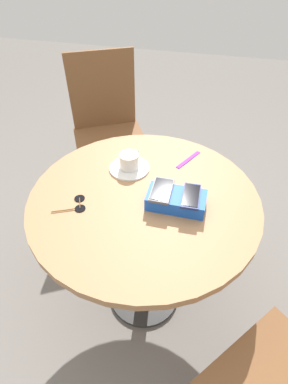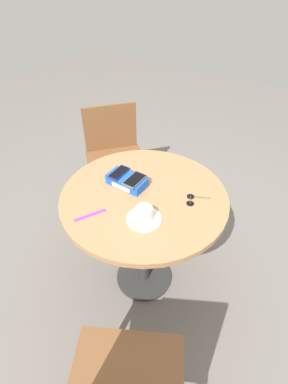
# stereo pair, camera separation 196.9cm
# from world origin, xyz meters

# --- Properties ---
(ground_plane) EXTENTS (8.00, 8.00, 0.00)m
(ground_plane) POSITION_xyz_m (0.00, 0.00, 0.00)
(ground_plane) COLOR slate
(round_table) EXTENTS (0.87, 0.87, 0.73)m
(round_table) POSITION_xyz_m (0.00, 0.00, 0.61)
(round_table) COLOR #2D2D2D
(round_table) RESTS_ON ground_plane
(phone_box) EXTENTS (0.21, 0.11, 0.05)m
(phone_box) POSITION_xyz_m (-0.12, 0.02, 0.75)
(phone_box) COLOR blue
(phone_box) RESTS_ON round_table
(phone_navy) EXTENTS (0.06, 0.13, 0.01)m
(phone_navy) POSITION_xyz_m (-0.17, 0.02, 0.78)
(phone_navy) COLOR navy
(phone_navy) RESTS_ON phone_box
(phone_gray) EXTENTS (0.07, 0.13, 0.01)m
(phone_gray) POSITION_xyz_m (-0.07, 0.02, 0.78)
(phone_gray) COLOR #515156
(phone_gray) RESTS_ON phone_box
(saucer) EXTENTS (0.17, 0.17, 0.01)m
(saucer) POSITION_xyz_m (0.10, -0.15, 0.73)
(saucer) COLOR silver
(saucer) RESTS_ON round_table
(coffee_cup) EXTENTS (0.08, 0.11, 0.06)m
(coffee_cup) POSITION_xyz_m (0.10, -0.15, 0.77)
(coffee_cup) COLOR silver
(coffee_cup) RESTS_ON saucer
(lanyard_strap) EXTENTS (0.09, 0.15, 0.00)m
(lanyard_strap) POSITION_xyz_m (-0.13, -0.27, 0.73)
(lanyard_strap) COLOR purple
(lanyard_strap) RESTS_ON round_table
(sunglasses) EXTENTS (0.11, 0.11, 0.01)m
(sunglasses) POSITION_xyz_m (0.22, 0.10, 0.73)
(sunglasses) COLOR black
(sunglasses) RESTS_ON round_table
(chair_near_window) EXTENTS (0.58, 0.58, 0.95)m
(chair_near_window) POSITION_xyz_m (0.42, -0.76, 0.50)
(chair_near_window) COLOR brown
(chair_near_window) RESTS_ON ground_plane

